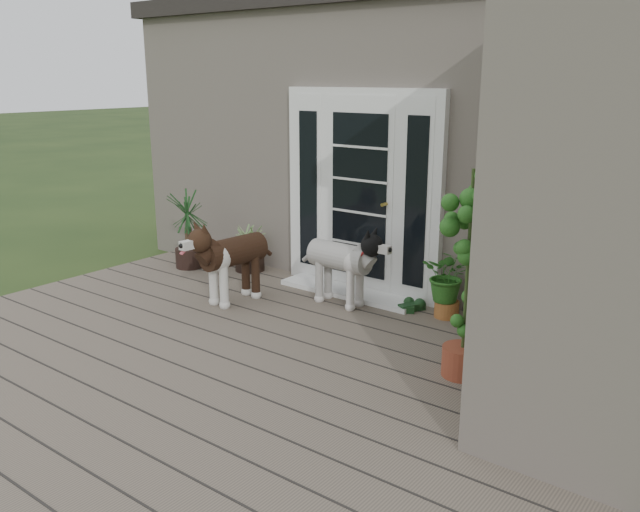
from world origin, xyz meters
The scene contains 15 objects.
deck centered at (0.00, 0.40, 0.06)m, with size 6.20×4.60×0.12m, color #6B5B4C.
house_main centered at (0.00, 4.65, 1.55)m, with size 7.40×4.00×3.10m, color #665E54.
roof_main centered at (0.00, 4.65, 3.20)m, with size 7.60×4.20×0.20m, color #2D2826.
door_unit centered at (-0.20, 2.60, 1.19)m, with size 1.90×0.14×2.15m, color white.
door_step centered at (-0.20, 2.40, 0.14)m, with size 1.60×0.40×0.05m, color white.
brindle_dog centered at (-1.01, 1.48, 0.51)m, with size 0.40×0.94×0.78m, color #351F13, non-canonical shape.
white_dog centered at (-0.10, 2.07, 0.49)m, with size 0.38×0.88×0.74m, color silver, non-canonical shape.
spider_plant centered at (-1.66, 2.40, 0.43)m, with size 0.59×0.59×0.62m, color #97B670, non-canonical shape.
yucca centered at (-2.34, 2.05, 0.59)m, with size 0.65×0.65×0.94m, color black, non-canonical shape.
herb_a centered at (0.95, 2.40, 0.43)m, with size 0.49×0.49×0.62m, color #295919.
herb_b centered at (1.80, 1.94, 0.40)m, with size 0.38×0.38×0.57m, color #1B5618.
herb_c centered at (2.29, 2.12, 0.36)m, with size 0.31×0.31×0.48m, color #1A4D16.
sapling centered at (1.64, 1.30, 0.96)m, with size 0.49×0.49×1.68m, color #265819, non-canonical shape.
clog_left centered at (0.56, 2.36, 0.16)m, with size 0.13×0.29×0.09m, color #163917, non-canonical shape.
clog_right centered at (0.60, 2.35, 0.17)m, with size 0.14×0.31×0.09m, color #163719, non-canonical shape.
Camera 1 is at (3.63, -3.11, 2.39)m, focal length 36.87 mm.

